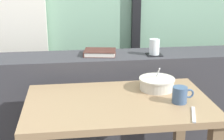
{
  "coord_description": "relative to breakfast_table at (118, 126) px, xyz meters",
  "views": [
    {
      "loc": [
        -0.31,
        -1.55,
        1.41
      ],
      "look_at": [
        -0.05,
        0.41,
        0.77
      ],
      "focal_mm": 52.45,
      "sensor_mm": 36.0,
      "label": 1
    }
  ],
  "objects": [
    {
      "name": "fork_utensil",
      "position": [
        0.33,
        -0.21,
        0.14
      ],
      "size": [
        0.07,
        0.17,
        0.01
      ],
      "primitive_type": "cube",
      "rotation": [
        0.0,
        0.0,
        -0.33
      ],
      "color": "silver",
      "rests_on": "breakfast_table"
    },
    {
      "name": "dark_console_ledge",
      "position": [
        0.07,
        0.55,
        -0.18
      ],
      "size": [
        2.8,
        0.31,
        0.83
      ],
      "primitive_type": "cube",
      "color": "#38383D",
      "rests_on": "ground"
    },
    {
      "name": "soup_bowl",
      "position": [
        0.24,
        0.14,
        0.17
      ],
      "size": [
        0.2,
        0.2,
        0.14
      ],
      "color": "beige",
      "rests_on": "breakfast_table"
    },
    {
      "name": "ceramic_mug",
      "position": [
        0.31,
        -0.06,
        0.18
      ],
      "size": [
        0.11,
        0.08,
        0.08
      ],
      "color": "#3D567A",
      "rests_on": "breakfast_table"
    },
    {
      "name": "coaster_square",
      "position": [
        0.32,
        0.51,
        0.24
      ],
      "size": [
        0.1,
        0.1,
        0.0
      ],
      "primitive_type": "cube",
      "color": "black",
      "rests_on": "dark_console_ledge"
    },
    {
      "name": "breakfast_table",
      "position": [
        0.0,
        0.0,
        0.0
      ],
      "size": [
        0.96,
        0.59,
        0.73
      ],
      "color": "#826849",
      "rests_on": "ground"
    },
    {
      "name": "closed_book",
      "position": [
        -0.04,
        0.56,
        0.26
      ],
      "size": [
        0.23,
        0.19,
        0.03
      ],
      "color": "#47231E",
      "rests_on": "dark_console_ledge"
    },
    {
      "name": "juice_glass",
      "position": [
        0.32,
        0.51,
        0.29
      ],
      "size": [
        0.07,
        0.07,
        0.1
      ],
      "color": "white",
      "rests_on": "coaster_square"
    }
  ]
}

